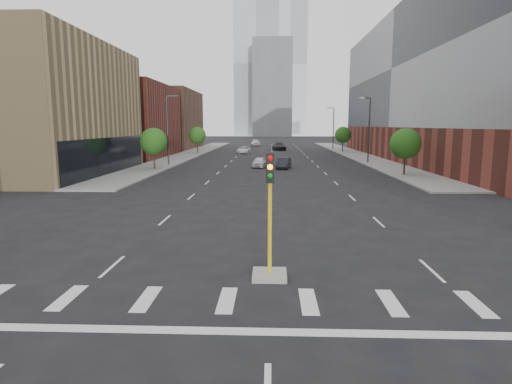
# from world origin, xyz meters

# --- Properties ---
(sidewalk_left_far) EXTENTS (5.00, 92.00, 0.15)m
(sidewalk_left_far) POSITION_xyz_m (-15.00, 74.00, 0.07)
(sidewalk_left_far) COLOR gray
(sidewalk_left_far) RESTS_ON ground
(sidewalk_right_far) EXTENTS (5.00, 92.00, 0.15)m
(sidewalk_right_far) POSITION_xyz_m (15.00, 74.00, 0.07)
(sidewalk_right_far) COLOR gray
(sidewalk_right_far) RESTS_ON ground
(building_left_mid) EXTENTS (20.00, 24.00, 14.00)m
(building_left_mid) POSITION_xyz_m (-27.50, 40.00, 7.00)
(building_left_mid) COLOR tan
(building_left_mid) RESTS_ON ground
(building_left_far_a) EXTENTS (20.00, 22.00, 12.00)m
(building_left_far_a) POSITION_xyz_m (-27.50, 66.00, 6.00)
(building_left_far_a) COLOR brown
(building_left_far_a) RESTS_ON ground
(building_left_far_b) EXTENTS (20.00, 24.00, 13.00)m
(building_left_far_b) POSITION_xyz_m (-27.50, 92.00, 6.50)
(building_left_far_b) COLOR brown
(building_left_far_b) RESTS_ON ground
(building_right_main) EXTENTS (24.00, 70.00, 22.00)m
(building_right_main) POSITION_xyz_m (29.50, 60.00, 11.00)
(building_right_main) COLOR brown
(building_right_main) RESTS_ON ground
(tower_left) EXTENTS (22.00, 22.00, 70.00)m
(tower_left) POSITION_xyz_m (-8.00, 220.00, 35.00)
(tower_left) COLOR #B2B7BC
(tower_left) RESTS_ON ground
(tower_right) EXTENTS (20.00, 20.00, 80.00)m
(tower_right) POSITION_xyz_m (10.00, 260.00, 40.00)
(tower_right) COLOR #B2B7BC
(tower_right) RESTS_ON ground
(tower_mid) EXTENTS (18.00, 18.00, 44.00)m
(tower_mid) POSITION_xyz_m (0.00, 200.00, 22.00)
(tower_mid) COLOR slate
(tower_mid) RESTS_ON ground
(median_traffic_signal) EXTENTS (1.20, 1.20, 4.40)m
(median_traffic_signal) POSITION_xyz_m (0.00, 8.97, 0.97)
(median_traffic_signal) COLOR #999993
(median_traffic_signal) RESTS_ON ground
(streetlight_right_a) EXTENTS (1.60, 0.22, 9.07)m
(streetlight_right_a) POSITION_xyz_m (13.41, 55.00, 5.01)
(streetlight_right_a) COLOR #2D2D30
(streetlight_right_a) RESTS_ON ground
(streetlight_right_b) EXTENTS (1.60, 0.22, 9.07)m
(streetlight_right_b) POSITION_xyz_m (13.41, 90.00, 5.01)
(streetlight_right_b) COLOR #2D2D30
(streetlight_right_b) RESTS_ON ground
(streetlight_left) EXTENTS (1.60, 0.22, 9.07)m
(streetlight_left) POSITION_xyz_m (-13.41, 50.00, 5.01)
(streetlight_left) COLOR #2D2D30
(streetlight_left) RESTS_ON ground
(tree_left_near) EXTENTS (3.20, 3.20, 4.85)m
(tree_left_near) POSITION_xyz_m (-14.00, 45.00, 3.39)
(tree_left_near) COLOR #382619
(tree_left_near) RESTS_ON ground
(tree_left_far) EXTENTS (3.20, 3.20, 4.85)m
(tree_left_far) POSITION_xyz_m (-14.00, 75.00, 3.39)
(tree_left_far) COLOR #382619
(tree_left_far) RESTS_ON ground
(tree_right_near) EXTENTS (3.20, 3.20, 4.85)m
(tree_right_near) POSITION_xyz_m (14.00, 40.00, 3.39)
(tree_right_near) COLOR #382619
(tree_right_near) RESTS_ON ground
(tree_right_far) EXTENTS (3.20, 3.20, 4.85)m
(tree_right_far) POSITION_xyz_m (14.00, 80.00, 3.39)
(tree_right_far) COLOR #382619
(tree_right_far) RESTS_ON ground
(car_near_left) EXTENTS (2.10, 4.07, 1.32)m
(car_near_left) POSITION_xyz_m (-1.50, 48.62, 0.66)
(car_near_left) COLOR silver
(car_near_left) RESTS_ON ground
(car_mid_right) EXTENTS (2.07, 4.29, 1.35)m
(car_mid_right) POSITION_xyz_m (1.50, 47.32, 0.68)
(car_mid_right) COLOR black
(car_mid_right) RESTS_ON ground
(car_far_left) EXTENTS (2.46, 4.89, 1.33)m
(car_far_left) POSITION_xyz_m (-5.34, 75.63, 0.66)
(car_far_left) COLOR silver
(car_far_left) RESTS_ON ground
(car_deep_right) EXTENTS (3.23, 6.15, 1.70)m
(car_deep_right) POSITION_xyz_m (1.50, 86.40, 0.85)
(car_deep_right) COLOR black
(car_deep_right) RESTS_ON ground
(car_distant) EXTENTS (2.59, 5.24, 1.72)m
(car_distant) POSITION_xyz_m (-4.20, 104.11, 0.86)
(car_distant) COLOR silver
(car_distant) RESTS_ON ground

